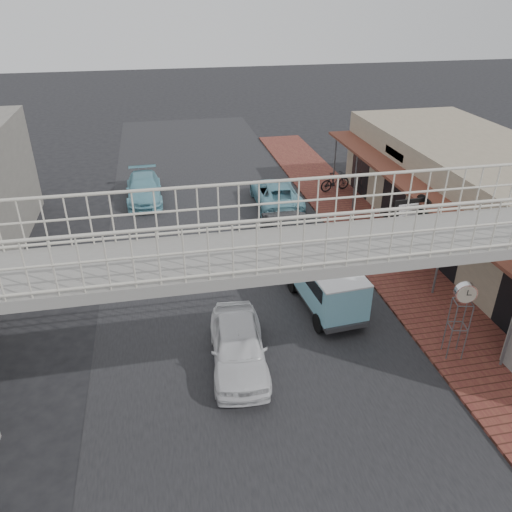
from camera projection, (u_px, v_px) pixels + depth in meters
name	position (u px, v px, depth m)	size (l,w,h in m)	color
ground	(252.00, 335.00, 16.18)	(120.00, 120.00, 0.00)	black
road_strip	(252.00, 334.00, 16.18)	(10.00, 60.00, 0.01)	black
sidewalk	(398.00, 268.00, 19.88)	(3.00, 40.00, 0.10)	brown
shophouse_row	(494.00, 205.00, 20.58)	(7.20, 18.00, 4.00)	gray
footbridge	(286.00, 328.00, 11.22)	(16.40, 2.40, 6.34)	gray
white_hatchback	(238.00, 346.00, 14.61)	(1.59, 3.96, 1.35)	white
dark_sedan	(292.00, 241.00, 20.39)	(1.64, 4.69, 1.55)	black
angkot_curb	(276.00, 193.00, 25.40)	(2.13, 4.62, 1.28)	#6CABBC
angkot_far	(144.00, 189.00, 26.03)	(1.77, 4.35, 1.26)	#72B5C6
angkot_van	(327.00, 280.00, 16.98)	(1.93, 3.75, 1.78)	black
motorcycle_near	(343.00, 226.00, 22.06)	(0.67, 1.93, 1.01)	black
motorcycle_far	(335.00, 181.00, 27.01)	(0.50, 1.76, 1.06)	black
street_clock	(465.00, 296.00, 14.18)	(0.65, 0.58, 2.52)	#59595B
arrow_sign	(427.00, 210.00, 18.58)	(1.83, 1.17, 3.12)	#59595B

